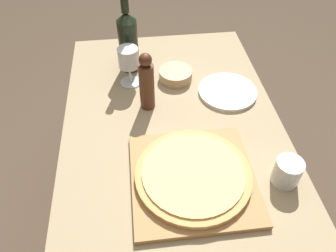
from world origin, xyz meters
name	(u,v)px	position (x,y,z in m)	size (l,w,h in m)	color
ground_plane	(173,242)	(0.00, 0.00, 0.00)	(12.00, 12.00, 0.00)	#4C3D2D
dining_table	(175,162)	(0.00, 0.00, 0.62)	(0.73, 1.28, 0.73)	#9E8966
cutting_board	(193,178)	(0.03, -0.16, 0.74)	(0.35, 0.35, 0.02)	#A87A47
pizza	(193,174)	(0.03, -0.16, 0.76)	(0.33, 0.33, 0.02)	tan
wine_bottle	(128,40)	(-0.13, 0.41, 0.86)	(0.07, 0.07, 0.32)	black
pepper_mill	(147,83)	(-0.08, 0.18, 0.84)	(0.05, 0.05, 0.22)	#4C2819
wine_glass	(128,60)	(-0.13, 0.32, 0.84)	(0.08, 0.08, 0.15)	silver
small_bowl	(176,75)	(0.04, 0.32, 0.75)	(0.13, 0.13, 0.04)	tan
drinking_tumbler	(287,172)	(0.29, -0.19, 0.77)	(0.08, 0.08, 0.08)	silver
dinner_plate	(227,92)	(0.22, 0.21, 0.74)	(0.21, 0.21, 0.01)	silver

